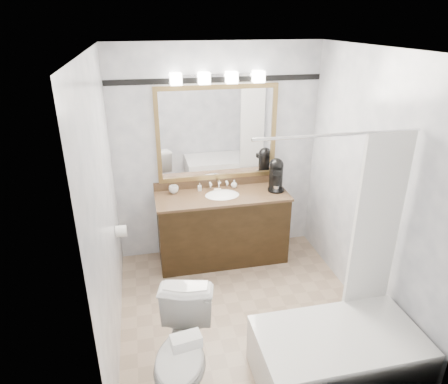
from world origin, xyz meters
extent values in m
cube|color=tan|center=(0.00, 0.00, -0.01)|extent=(2.40, 2.60, 0.01)
cube|color=white|center=(0.00, 0.00, 2.50)|extent=(2.40, 2.60, 0.01)
cube|color=white|center=(0.00, 1.30, 1.25)|extent=(2.40, 0.01, 2.50)
cube|color=white|center=(0.00, -1.30, 1.25)|extent=(2.40, 0.01, 2.50)
cube|color=white|center=(-1.20, 0.00, 1.25)|extent=(0.01, 2.60, 2.50)
cube|color=white|center=(1.20, 0.00, 1.25)|extent=(0.01, 2.60, 2.50)
cube|color=black|center=(0.00, 1.01, 0.41)|extent=(1.50, 0.55, 0.82)
cube|color=brown|center=(0.00, 1.01, 0.83)|extent=(1.53, 0.58, 0.03)
cube|color=brown|center=(0.00, 1.29, 0.90)|extent=(1.53, 0.03, 0.10)
ellipsoid|color=white|center=(0.00, 1.01, 0.82)|extent=(0.44, 0.34, 0.14)
cube|color=olive|center=(0.00, 1.28, 2.02)|extent=(1.40, 0.04, 0.05)
cube|color=olive|center=(0.00, 1.28, 0.97)|extent=(1.40, 0.04, 0.05)
cube|color=olive|center=(-0.68, 1.28, 1.50)|extent=(0.05, 0.04, 1.00)
cube|color=olive|center=(0.68, 1.28, 1.50)|extent=(0.05, 0.04, 1.00)
cube|color=white|center=(0.00, 1.29, 1.50)|extent=(1.30, 0.01, 1.00)
cube|color=silver|center=(0.00, 1.27, 2.15)|extent=(0.90, 0.05, 0.03)
cube|color=white|center=(-0.45, 1.22, 2.13)|extent=(0.12, 0.12, 0.12)
cube|color=white|center=(-0.15, 1.22, 2.13)|extent=(0.12, 0.12, 0.12)
cube|color=white|center=(0.15, 1.22, 2.13)|extent=(0.12, 0.12, 0.12)
cube|color=white|center=(0.45, 1.22, 2.13)|extent=(0.12, 0.12, 0.12)
cube|color=black|center=(0.00, 1.29, 2.10)|extent=(2.40, 0.01, 0.06)
cube|color=white|center=(0.53, -0.92, 0.23)|extent=(1.30, 0.72, 0.45)
cylinder|color=silver|center=(0.53, -0.54, 1.95)|extent=(1.30, 0.02, 0.02)
cube|color=white|center=(0.95, -0.55, 1.18)|extent=(0.40, 0.04, 1.55)
cylinder|color=white|center=(-1.14, 0.66, 0.70)|extent=(0.11, 0.12, 0.12)
imported|color=white|center=(-0.69, -0.79, 0.39)|extent=(0.61, 0.85, 0.78)
cube|color=white|center=(-0.69, -1.12, 0.82)|extent=(0.21, 0.13, 0.08)
cylinder|color=black|center=(0.64, 1.00, 0.86)|extent=(0.20, 0.20, 0.02)
cylinder|color=black|center=(0.66, 1.07, 1.00)|extent=(0.16, 0.16, 0.28)
sphere|color=black|center=(0.66, 1.07, 1.14)|extent=(0.17, 0.17, 0.17)
cube|color=black|center=(0.64, 0.98, 1.09)|extent=(0.13, 0.13, 0.05)
cylinder|color=silver|center=(0.64, 0.98, 0.89)|extent=(0.07, 0.07, 0.07)
imported|color=white|center=(-0.54, 1.19, 0.89)|extent=(0.14, 0.14, 0.09)
imported|color=white|center=(-0.23, 1.19, 0.90)|extent=(0.04, 0.04, 0.09)
imported|color=white|center=(0.18, 1.20, 0.90)|extent=(0.10, 0.10, 0.09)
cube|color=beige|center=(-0.03, 1.13, 0.86)|extent=(0.08, 0.05, 0.03)
camera|label=1|loc=(-0.86, -3.08, 2.71)|focal=32.00mm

